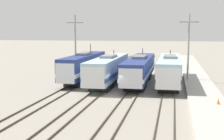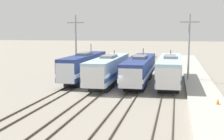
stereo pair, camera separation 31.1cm
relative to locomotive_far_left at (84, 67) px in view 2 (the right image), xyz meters
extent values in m
plane|color=gray|center=(6.56, -9.56, -2.26)|extent=(400.00, 400.00, 0.00)
cube|color=#4C4238|center=(-0.72, -9.56, -2.18)|extent=(0.07, 120.00, 0.15)
cube|color=#4C4238|center=(0.72, -9.56, -2.18)|extent=(0.07, 120.00, 0.15)
cube|color=#4C4238|center=(3.66, -9.56, -2.18)|extent=(0.07, 120.00, 0.15)
cube|color=#4C4238|center=(5.09, -9.56, -2.18)|extent=(0.07, 120.00, 0.15)
cube|color=#4C4238|center=(8.03, -9.56, -2.18)|extent=(0.07, 120.00, 0.15)
cube|color=#4C4238|center=(9.46, -9.56, -2.18)|extent=(0.07, 120.00, 0.15)
cube|color=#4C4238|center=(12.40, -9.56, -2.18)|extent=(0.07, 120.00, 0.15)
cube|color=#4C4238|center=(13.84, -9.56, -2.18)|extent=(0.07, 120.00, 0.15)
cube|color=black|center=(0.00, -3.85, -1.78)|extent=(2.33, 3.84, 0.95)
cube|color=black|center=(0.00, 4.87, -1.78)|extent=(2.33, 3.84, 0.95)
cube|color=navy|center=(0.00, 0.51, 0.24)|extent=(2.75, 17.45, 3.09)
cube|color=silver|center=(0.00, 0.51, -0.38)|extent=(2.79, 17.49, 0.56)
cube|color=silver|center=(0.00, -7.30, 0.01)|extent=(2.53, 2.02, 2.63)
cube|color=black|center=(0.00, -8.24, 0.59)|extent=(2.15, 0.08, 0.74)
cube|color=slate|center=(0.00, 0.51, 1.96)|extent=(1.51, 4.36, 0.35)
cylinder|color=#38383D|center=(0.00, 4.35, 2.55)|extent=(0.12, 0.12, 1.53)
cube|color=#232326|center=(4.37, -6.26, -1.78)|extent=(2.62, 3.99, 0.95)
cube|color=#232326|center=(4.37, 2.81, -1.78)|extent=(2.62, 3.99, 0.95)
cube|color=#9EBCCC|center=(4.37, -1.73, 0.16)|extent=(3.09, 18.14, 2.94)
cube|color=navy|center=(4.37, -1.73, -0.42)|extent=(3.13, 18.18, 0.53)
cube|color=silver|center=(4.37, -9.84, -0.06)|extent=(2.84, 2.11, 2.50)
cube|color=black|center=(4.37, -10.82, 0.49)|extent=(2.41, 0.08, 0.70)
cube|color=gray|center=(4.37, -1.73, 1.81)|extent=(1.70, 4.54, 0.35)
cylinder|color=#38383D|center=(4.37, 2.26, 2.04)|extent=(0.12, 0.12, 0.82)
cube|color=black|center=(8.75, -5.04, -1.78)|extent=(2.62, 4.34, 0.95)
cube|color=black|center=(8.75, 4.82, -1.78)|extent=(2.62, 4.34, 0.95)
cube|color=navy|center=(8.75, -0.11, 0.10)|extent=(3.09, 19.73, 2.80)
cube|color=silver|center=(8.75, -0.11, -0.47)|extent=(3.13, 19.77, 0.50)
cube|color=silver|center=(8.75, -9.10, -0.11)|extent=(2.84, 1.94, 2.38)
cube|color=black|center=(8.75, -9.99, 0.41)|extent=(2.41, 0.08, 0.67)
cube|color=slate|center=(8.75, -0.11, 1.67)|extent=(1.70, 4.93, 0.35)
cylinder|color=#38383D|center=(8.75, 4.23, 2.09)|extent=(0.12, 0.12, 1.18)
cube|color=#232326|center=(13.12, -5.18, -1.78)|extent=(2.61, 4.13, 0.95)
cube|color=#232326|center=(13.12, 4.21, -1.78)|extent=(2.61, 4.13, 0.95)
cube|color=#9EBCCC|center=(13.12, -0.48, 0.17)|extent=(3.07, 18.77, 2.94)
cube|color=navy|center=(13.12, -0.48, -0.42)|extent=(3.11, 18.81, 0.53)
cube|color=silver|center=(13.12, -8.74, -0.06)|extent=(2.83, 2.46, 2.50)
cube|color=black|center=(13.12, -9.89, 0.50)|extent=(2.40, 0.08, 0.70)
cube|color=gray|center=(13.12, -0.48, 1.81)|extent=(1.69, 4.69, 0.35)
cylinder|color=#38383D|center=(13.12, 3.64, 2.08)|extent=(0.12, 0.12, 0.88)
cylinder|color=gray|center=(-2.02, 2.48, 2.88)|extent=(0.28, 0.28, 10.27)
cube|color=gray|center=(-2.02, 2.48, 6.78)|extent=(2.86, 0.16, 0.16)
cylinder|color=gray|center=(15.82, 2.48, 2.88)|extent=(0.28, 0.28, 10.27)
cube|color=gray|center=(15.82, 2.48, 6.78)|extent=(2.86, 0.16, 0.16)
cube|color=#A8A59E|center=(17.32, -9.56, -2.05)|extent=(4.00, 120.00, 0.41)
cone|color=orange|center=(18.20, -13.74, -1.57)|extent=(0.35, 0.35, 0.56)
camera|label=1|loc=(13.70, -45.95, 5.49)|focal=50.00mm
camera|label=2|loc=(14.01, -45.89, 5.49)|focal=50.00mm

